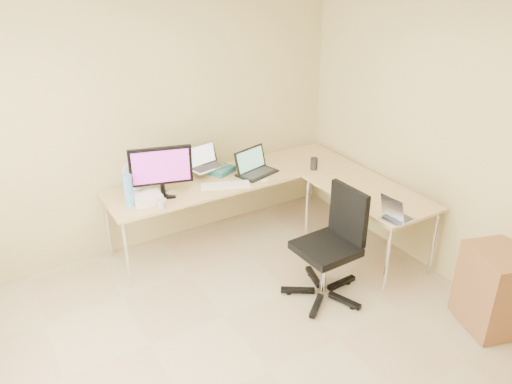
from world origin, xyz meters
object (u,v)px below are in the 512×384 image
keyboard (225,185)px  mug (162,204)px  desk_main (234,207)px  water_bottle (129,190)px  office_chair (326,248)px  desk_return (367,223)px  laptop_black (257,162)px  laptop_return (399,209)px  monitor (161,172)px  laptop_center (206,158)px  cabinet (494,289)px  desk_fan (134,177)px

keyboard → mug: bearing=-149.5°
desk_main → water_bottle: bearing=-175.9°
desk_main → mug: mug is taller
office_chair → desk_return: bearing=20.2°
desk_main → laptop_black: laptop_black is taller
keyboard → office_chair: 1.23m
laptop_black → water_bottle: bearing=164.1°
laptop_return → laptop_black: bearing=15.7°
desk_return → keyboard: size_ratio=2.68×
monitor → desk_main: bearing=20.7°
desk_main → monitor: (-0.80, -0.07, 0.62)m
laptop_center → cabinet: size_ratio=0.52×
cabinet → laptop_return: bearing=130.6°
laptop_return → cabinet: size_ratio=0.43×
keyboard → water_bottle: (-0.94, 0.10, 0.14)m
cabinet → monitor: bearing=148.2°
desk_main → mug: 1.03m
desk_return → mug: size_ratio=13.67×
laptop_center → laptop_black: bearing=-43.9°
monitor → laptop_center: bearing=40.0°
laptop_black → desk_fan: desk_fan is taller
desk_return → water_bottle: 2.35m
desk_main → desk_return: (0.98, -1.00, 0.00)m
monitor → desk_fan: 0.33m
desk_main → laptop_center: laptop_center is taller
keyboard → water_bottle: bearing=-164.8°
mug → cabinet: bearing=-45.4°
monitor → keyboard: monitor is taller
laptop_center → desk_fan: size_ratio=1.21×
desk_main → laptop_center: size_ratio=7.33×
desk_return → keyboard: keyboard is taller
monitor → desk_return: bearing=-12.1°
mug → cabinet: size_ratio=0.14×
keyboard → mug: (-0.71, -0.11, 0.03)m
laptop_black → laptop_center: bearing=131.3°
desk_main → desk_fan: size_ratio=8.85×
desk_return → water_bottle: size_ratio=4.38×
mug → office_chair: size_ratio=0.09×
water_bottle → monitor: bearing=1.8°
keyboard → desk_fan: (-0.80, 0.36, 0.14)m
office_chair → cabinet: bearing=-50.1°
laptop_center → office_chair: bearing=-86.5°
laptop_return → desk_fan: bearing=40.9°
mug → office_chair: 1.52m
desk_fan → keyboard: bearing=-11.7°
keyboard → laptop_return: bearing=-32.9°
desk_main → laptop_black: 0.56m
desk_main → laptop_return: (0.79, -1.55, 0.46)m
monitor → cabinet: bearing=-34.3°
keyboard → monitor: bearing=-169.0°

